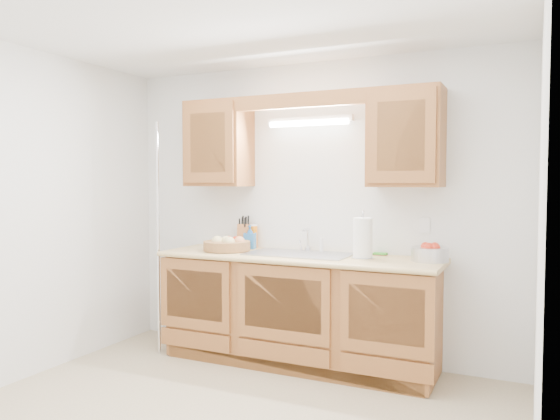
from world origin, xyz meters
The scene contains 17 objects.
room centered at (0.00, 0.00, 1.25)m, with size 3.52×3.50×2.50m.
base_cabinets centered at (0.00, 1.20, 0.44)m, with size 2.20×0.60×0.86m, color brown.
countertop centered at (0.00, 1.19, 0.88)m, with size 2.30×0.63×0.04m, color tan.
upper_cabinet_left centered at (-0.83, 1.33, 1.83)m, with size 0.55×0.33×0.75m, color brown.
upper_cabinet_right centered at (0.83, 1.33, 1.83)m, with size 0.55×0.33×0.75m, color brown.
valance centered at (0.00, 1.19, 2.14)m, with size 2.20×0.05×0.12m, color brown.
fluorescent_fixture centered at (0.00, 1.42, 2.00)m, with size 0.76×0.08×0.08m.
sink centered at (0.00, 1.21, 0.83)m, with size 0.84×0.46×0.36m.
wire_shelf_pole centered at (-1.20, 0.94, 1.00)m, with size 0.03×0.03×2.00m, color silver.
outlet_plate centered at (0.95, 1.49, 1.15)m, with size 0.08×0.01×0.12m, color white.
fruit_basket centered at (-0.65, 1.16, 0.96)m, with size 0.49×0.49×0.12m.
knife_block centered at (-0.63, 1.41, 1.01)m, with size 0.16×0.19×0.30m.
orange_canister centered at (-0.54, 1.44, 1.00)m, with size 0.09×0.09×0.21m.
soap_bottle centered at (-0.54, 1.37, 1.00)m, with size 0.09×0.10×0.21m, color #2264AE.
sponge centered at (0.61, 1.44, 0.91)m, with size 0.11×0.07×0.02m.
paper_towel centered at (0.54, 1.19, 1.06)m, with size 0.18×0.18×0.37m.
apple_bowl centered at (1.03, 1.27, 0.96)m, with size 0.34×0.34×0.14m.
Camera 1 is at (1.73, -2.85, 1.49)m, focal length 35.00 mm.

